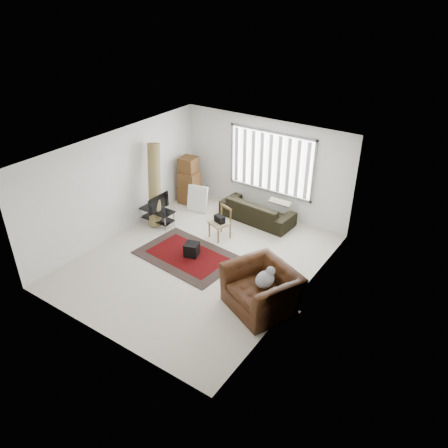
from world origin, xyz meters
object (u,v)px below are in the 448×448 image
object	(u,v)px
tv_stand	(157,214)
sofa	(257,207)
moving_boxes	(189,182)
side_chair	(220,221)
armchair	(262,286)

from	to	relation	value
tv_stand	sofa	world-z (taller)	sofa
moving_boxes	side_chair	world-z (taller)	moving_boxes
side_chair	tv_stand	bearing A→B (deg)	-148.31
moving_boxes	sofa	bearing A→B (deg)	4.22
armchair	sofa	bearing A→B (deg)	146.74
moving_boxes	sofa	size ratio (longest dim) A/B	0.68
sofa	moving_boxes	bearing A→B (deg)	8.41
tv_stand	side_chair	world-z (taller)	side_chair
moving_boxes	armchair	world-z (taller)	moving_boxes
sofa	side_chair	xyz separation A→B (m)	(-0.32, -1.30, 0.07)
armchair	side_chair	bearing A→B (deg)	166.40
armchair	tv_stand	bearing A→B (deg)	-173.92
sofa	side_chair	bearing A→B (deg)	80.42
tv_stand	sofa	distance (m)	2.70
moving_boxes	armchair	bearing A→B (deg)	-35.34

